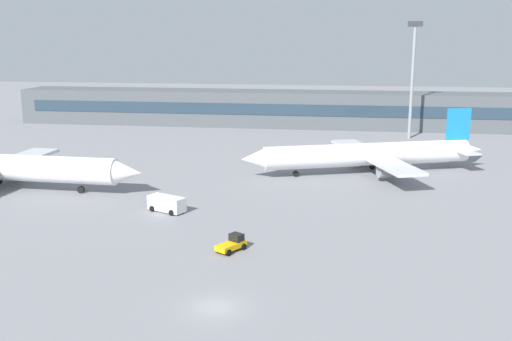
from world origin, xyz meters
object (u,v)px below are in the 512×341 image
Objects in this scene: airplane_near at (0,167)px; floodlight_tower_west at (413,72)px; service_van_white at (167,204)px; baggage_tug_yellow at (232,244)px; airplane_mid at (366,155)px.

floodlight_tower_west is (65.87, 56.95, 11.64)m from airplane_near.
baggage_tug_yellow is at bearing -48.96° from service_van_white.
service_van_white is (-11.39, 13.08, 0.31)m from baggage_tug_yellow.
baggage_tug_yellow is (-15.31, -40.03, -2.46)m from airplane_mid.
airplane_mid is 7.47× the size of service_van_white.
airplane_near is 8.15× the size of service_van_white.
airplane_mid reaches higher than baggage_tug_yellow.
service_van_white reaches higher than baggage_tug_yellow.
baggage_tug_yellow is 83.20m from floodlight_tower_west.
airplane_mid is 40.93m from floodlight_tower_west.
airplane_mid is 1.59× the size of floodlight_tower_west.
airplane_mid is at bearing 45.27° from service_van_white.
airplane_near reaches higher than baggage_tug_yellow.
airplane_near is 11.75× the size of baggage_tug_yellow.
airplane_near is 58.34m from airplane_mid.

